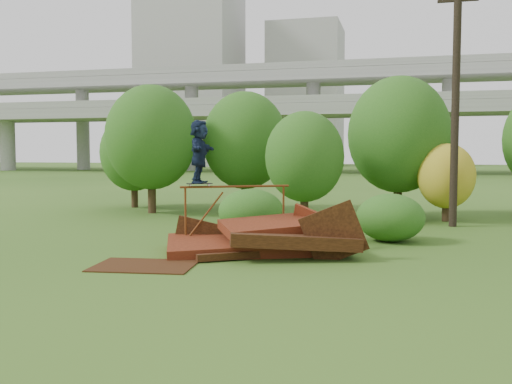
% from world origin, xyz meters
% --- Properties ---
extents(ground, '(240.00, 240.00, 0.00)m').
position_xyz_m(ground, '(0.00, 0.00, 0.00)').
color(ground, '#2D5116').
rests_on(ground, ground).
extents(scrap_pile, '(5.76, 3.73, 1.75)m').
position_xyz_m(scrap_pile, '(-0.47, 1.41, 0.35)').
color(scrap_pile, '#44190C').
rests_on(scrap_pile, ground).
extents(grind_rail, '(2.84, 1.53, 1.76)m').
position_xyz_m(grind_rail, '(-1.50, 2.33, 1.30)').
color(grind_rail, brown).
rests_on(grind_rail, ground).
extents(skateboard, '(0.74, 0.51, 0.08)m').
position_xyz_m(skateboard, '(-2.41, 1.85, 1.82)').
color(skateboard, black).
rests_on(skateboard, grind_rail).
extents(skater, '(0.71, 1.71, 1.79)m').
position_xyz_m(skater, '(-2.41, 1.85, 2.73)').
color(skater, '#131F39').
rests_on(skater, skateboard).
extents(flat_plate, '(2.54, 1.95, 0.03)m').
position_xyz_m(flat_plate, '(-2.76, -1.03, 0.01)').
color(flat_plate, '#371D0B').
rests_on(flat_plate, ground).
extents(tree_0, '(4.03, 4.03, 5.69)m').
position_xyz_m(tree_0, '(-7.64, 10.00, 3.36)').
color(tree_0, black).
rests_on(tree_0, ground).
extents(tree_1, '(4.00, 4.00, 5.57)m').
position_xyz_m(tree_1, '(-4.07, 12.62, 3.26)').
color(tree_1, black).
rests_on(tree_1, ground).
extents(tree_2, '(3.04, 3.04, 4.29)m').
position_xyz_m(tree_2, '(-0.50, 8.35, 2.53)').
color(tree_2, black).
rests_on(tree_2, ground).
extents(tree_3, '(4.24, 4.24, 5.88)m').
position_xyz_m(tree_3, '(2.97, 11.31, 3.44)').
color(tree_3, black).
rests_on(tree_3, ground).
extents(tree_4, '(2.21, 2.21, 3.05)m').
position_xyz_m(tree_4, '(4.81, 10.03, 1.77)').
color(tree_4, black).
rests_on(tree_4, ground).
extents(tree_6, '(3.28, 3.28, 4.58)m').
position_xyz_m(tree_6, '(-9.59, 12.22, 2.69)').
color(tree_6, black).
rests_on(tree_6, ground).
extents(shrub_left, '(2.18, 2.01, 1.51)m').
position_xyz_m(shrub_left, '(-1.67, 4.73, 0.75)').
color(shrub_left, '#154913').
rests_on(shrub_left, ground).
extents(shrub_right, '(2.06, 1.89, 1.46)m').
position_xyz_m(shrub_right, '(2.82, 4.29, 0.73)').
color(shrub_right, '#154913').
rests_on(shrub_right, ground).
extents(utility_pole, '(1.40, 0.28, 8.80)m').
position_xyz_m(utility_pole, '(4.96, 8.47, 4.47)').
color(utility_pole, black).
rests_on(utility_pole, ground).
extents(freeway_overpass, '(160.00, 15.00, 13.70)m').
position_xyz_m(freeway_overpass, '(0.00, 62.92, 10.32)').
color(freeway_overpass, gray).
rests_on(freeway_overpass, ground).
extents(building_left, '(18.00, 16.00, 35.00)m').
position_xyz_m(building_left, '(-38.00, 95.00, 17.50)').
color(building_left, '#9E9E99').
rests_on(building_left, ground).
extents(building_right, '(14.00, 14.00, 28.00)m').
position_xyz_m(building_right, '(-16.00, 102.00, 14.00)').
color(building_right, '#9E9E99').
rests_on(building_right, ground).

